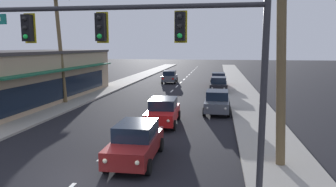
% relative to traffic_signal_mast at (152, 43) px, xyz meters
% --- Properties ---
extents(ground_plane, '(220.00, 220.00, 0.00)m').
position_rel_traffic_signal_mast_xyz_m(ground_plane, '(-2.95, 0.02, -5.10)').
color(ground_plane, black).
extents(sidewalk_right, '(3.20, 110.00, 0.14)m').
position_rel_traffic_signal_mast_xyz_m(sidewalk_right, '(4.85, 20.02, -5.03)').
color(sidewalk_right, '#9E998E').
rests_on(sidewalk_right, ground).
extents(sidewalk_left, '(3.20, 110.00, 0.14)m').
position_rel_traffic_signal_mast_xyz_m(sidewalk_left, '(-10.75, 20.02, -5.03)').
color(sidewalk_left, '#9E998E').
rests_on(sidewalk_left, ground).
extents(lane_markings, '(4.28, 86.76, 0.01)m').
position_rel_traffic_signal_mast_xyz_m(lane_markings, '(-2.49, 19.22, -5.09)').
color(lane_markings, silver).
rests_on(lane_markings, ground).
extents(traffic_signal_mast, '(10.95, 0.41, 7.22)m').
position_rel_traffic_signal_mast_xyz_m(traffic_signal_mast, '(0.00, 0.00, 0.00)').
color(traffic_signal_mast, '#2D2D33').
rests_on(traffic_signal_mast, ground).
extents(sedan_lead_at_stop_bar, '(1.98, 4.46, 1.68)m').
position_rel_traffic_signal_mast_xyz_m(sedan_lead_at_stop_bar, '(-1.32, 2.61, -4.24)').
color(sedan_lead_at_stop_bar, maroon).
rests_on(sedan_lead_at_stop_bar, ground).
extents(sedan_third_in_queue, '(2.04, 4.49, 1.68)m').
position_rel_traffic_signal_mast_xyz_m(sedan_third_in_queue, '(-1.27, 9.20, -4.24)').
color(sedan_third_in_queue, red).
rests_on(sedan_third_in_queue, ground).
extents(sedan_oncoming_far, '(2.06, 4.50, 1.68)m').
position_rel_traffic_signal_mast_xyz_m(sedan_oncoming_far, '(-4.43, 32.35, -4.24)').
color(sedan_oncoming_far, '#4C515B').
rests_on(sedan_oncoming_far, ground).
extents(sedan_parked_nearest_kerb, '(2.06, 4.49, 1.68)m').
position_rel_traffic_signal_mast_xyz_m(sedan_parked_nearest_kerb, '(2.20, 29.86, -4.24)').
color(sedan_parked_nearest_kerb, red).
rests_on(sedan_parked_nearest_kerb, ground).
extents(sedan_parked_mid_kerb, '(2.02, 4.48, 1.68)m').
position_rel_traffic_signal_mast_xyz_m(sedan_parked_mid_kerb, '(2.16, 13.37, -4.24)').
color(sedan_parked_mid_kerb, '#4C515B').
rests_on(sedan_parked_mid_kerb, ground).
extents(sedan_parked_far_kerb, '(2.02, 4.48, 1.68)m').
position_rel_traffic_signal_mast_xyz_m(sedan_parked_far_kerb, '(2.26, 24.15, -4.24)').
color(sedan_parked_far_kerb, black).
rests_on(sedan_parked_far_kerb, ground).
extents(palm_left_second, '(3.20, 3.30, 10.17)m').
position_rel_traffic_signal_mast_xyz_m(palm_left_second, '(-11.39, 15.06, 2.03)').
color(palm_left_second, brown).
rests_on(palm_left_second, ground).
extents(storefront_strip_left, '(9.00, 22.00, 4.60)m').
position_rel_traffic_signal_mast_xyz_m(storefront_strip_left, '(-15.11, 15.49, -2.79)').
color(storefront_strip_left, tan).
rests_on(storefront_strip_left, ground).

